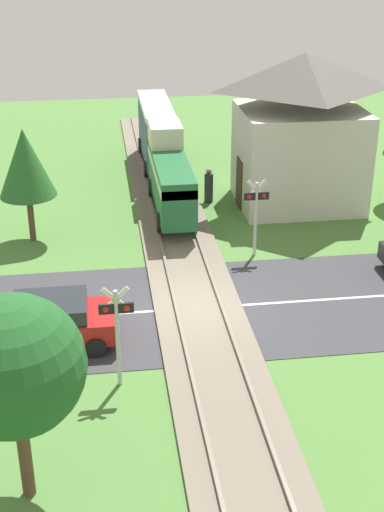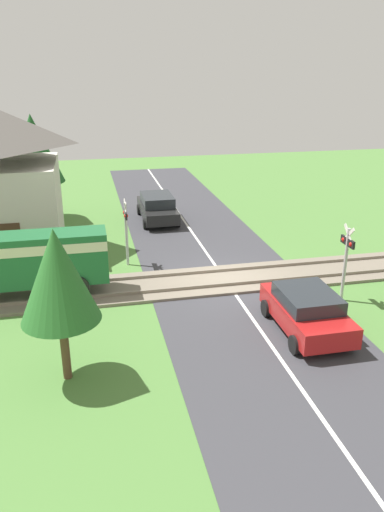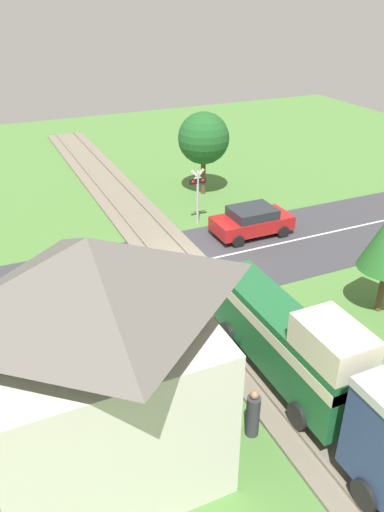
% 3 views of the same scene
% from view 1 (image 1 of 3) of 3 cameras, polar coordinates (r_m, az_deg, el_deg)
% --- Properties ---
extents(ground_plane, '(60.00, 60.00, 0.00)m').
position_cam_1_polar(ground_plane, '(22.76, 0.48, -4.24)').
color(ground_plane, '#4C7A38').
extents(road_surface, '(48.00, 6.40, 0.02)m').
position_cam_1_polar(road_surface, '(22.76, 0.48, -4.22)').
color(road_surface, '#38383D').
rests_on(road_surface, ground_plane).
extents(track_bed, '(2.80, 48.00, 0.24)m').
position_cam_1_polar(track_bed, '(22.73, 0.48, -4.09)').
color(track_bed, '#756B5B').
rests_on(track_bed, ground_plane).
extents(train, '(1.58, 12.69, 3.18)m').
position_cam_1_polar(train, '(32.33, -2.36, 8.45)').
color(train, '#1E6033').
rests_on(train, track_bed).
extents(car_near_crossing, '(3.84, 2.01, 1.42)m').
position_cam_1_polar(car_near_crossing, '(21.02, -11.22, -5.09)').
color(car_near_crossing, '#A81919').
rests_on(car_near_crossing, ground_plane).
extents(crossing_signal_west_approach, '(0.90, 0.18, 2.93)m').
position_cam_1_polar(crossing_signal_west_approach, '(18.41, -6.03, -5.33)').
color(crossing_signal_west_approach, '#B7B7B7').
rests_on(crossing_signal_west_approach, ground_plane).
extents(crossing_signal_east_approach, '(0.90, 0.18, 2.93)m').
position_cam_1_polar(crossing_signal_east_approach, '(25.72, 5.15, 3.92)').
color(crossing_signal_east_approach, '#B7B7B7').
rests_on(crossing_signal_east_approach, ground_plane).
extents(station_building, '(5.48, 4.58, 6.43)m').
position_cam_1_polar(station_building, '(30.57, 8.67, 9.71)').
color(station_building, beige).
rests_on(station_building, ground_plane).
extents(pedestrian_by_station, '(0.38, 0.38, 1.52)m').
position_cam_1_polar(pedestrian_by_station, '(31.17, 1.34, 5.56)').
color(pedestrian_by_station, '#333338').
rests_on(pedestrian_by_station, ground_plane).
extents(tree_roadside_hedge, '(2.13, 2.13, 4.40)m').
position_cam_1_polar(tree_roadside_hedge, '(27.17, -13.18, 7.24)').
color(tree_roadside_hedge, brown).
rests_on(tree_roadside_hedge, ground_plane).
extents(tree_beyond_track, '(2.91, 2.91, 4.75)m').
position_cam_1_polar(tree_beyond_track, '(14.60, -14.08, -8.57)').
color(tree_beyond_track, brown).
rests_on(tree_beyond_track, ground_plane).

